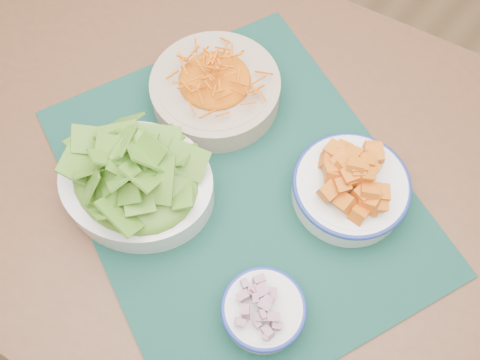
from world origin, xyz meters
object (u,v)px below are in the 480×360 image
(carrot_bowl, at_px, (215,86))
(onion_bowl, at_px, (264,309))
(table, at_px, (242,191))
(lettuce_bowl, at_px, (135,178))
(squash_bowl, at_px, (352,183))
(placemat, at_px, (240,189))

(carrot_bowl, distance_m, onion_bowl, 0.39)
(table, relative_size, lettuce_bowl, 4.65)
(lettuce_bowl, bearing_deg, table, 32.11)
(lettuce_bowl, distance_m, onion_bowl, 0.28)
(lettuce_bowl, bearing_deg, squash_bowl, 15.34)
(table, height_order, squash_bowl, squash_bowl)
(carrot_bowl, height_order, squash_bowl, squash_bowl)
(carrot_bowl, bearing_deg, table, -31.41)
(carrot_bowl, bearing_deg, squash_bowl, -1.35)
(squash_bowl, distance_m, onion_bowl, 0.24)
(placemat, bearing_deg, squash_bowl, 57.47)
(table, bearing_deg, placemat, -66.12)
(carrot_bowl, height_order, onion_bowl, carrot_bowl)
(placemat, height_order, carrot_bowl, carrot_bowl)
(placemat, xyz_separation_m, carrot_bowl, (-0.15, 0.11, 0.04))
(placemat, height_order, squash_bowl, squash_bowl)
(lettuce_bowl, bearing_deg, onion_bowl, -29.06)
(carrot_bowl, xyz_separation_m, lettuce_bowl, (0.03, -0.22, 0.02))
(placemat, distance_m, onion_bowl, 0.21)
(carrot_bowl, distance_m, squash_bowl, 0.29)
(carrot_bowl, height_order, lettuce_bowl, lettuce_bowl)
(table, height_order, onion_bowl, onion_bowl)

